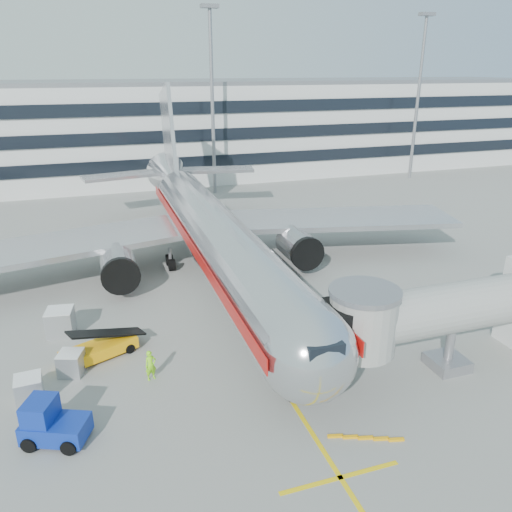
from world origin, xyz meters
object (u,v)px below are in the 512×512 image
object	(u,v)px
cargo_container_front	(29,389)
ramp_worker	(151,365)
cargo_container_right	(61,322)
baggage_tug	(51,424)
cargo_container_left	(71,363)
belt_loader	(99,348)
main_jet	(208,228)

from	to	relation	value
cargo_container_front	ramp_worker	xyz separation A→B (m)	(6.72, -0.02, 0.19)
cargo_container_front	cargo_container_right	bearing A→B (deg)	79.18
baggage_tug	cargo_container_front	xyz separation A→B (m)	(-1.36, 3.80, -0.25)
baggage_tug	ramp_worker	distance (m)	6.56
baggage_tug	cargo_container_left	distance (m)	5.96
belt_loader	ramp_worker	bearing A→B (deg)	-50.48
belt_loader	cargo_container_left	bearing A→B (deg)	-141.25
belt_loader	cargo_container_front	world-z (taller)	belt_loader
belt_loader	ramp_worker	world-z (taller)	belt_loader
main_jet	cargo_container_front	xyz separation A→B (m)	(-13.93, -15.16, -3.47)
baggage_tug	ramp_worker	world-z (taller)	baggage_tug
ramp_worker	cargo_container_left	bearing A→B (deg)	138.06
belt_loader	cargo_container_front	distance (m)	5.18
cargo_container_left	cargo_container_front	world-z (taller)	cargo_container_front
belt_loader	cargo_container_front	size ratio (longest dim) A/B	3.26
belt_loader	cargo_container_left	size ratio (longest dim) A/B	2.87
baggage_tug	belt_loader	bearing A→B (deg)	70.92
belt_loader	cargo_container_right	size ratio (longest dim) A/B	2.49
cargo_container_right	cargo_container_left	bearing A→B (deg)	-81.98
main_jet	baggage_tug	size ratio (longest dim) A/B	14.26
belt_loader	ramp_worker	size ratio (longest dim) A/B	2.63
cargo_container_left	cargo_container_front	bearing A→B (deg)	-136.16
cargo_container_right	ramp_worker	size ratio (longest dim) A/B	1.06
cargo_container_front	cargo_container_left	bearing A→B (deg)	43.84
baggage_tug	cargo_container_right	xyz separation A→B (m)	(0.07, 11.27, -0.07)
belt_loader	cargo_container_right	xyz separation A→B (m)	(-2.43, 4.02, 0.27)
main_jet	baggage_tug	distance (m)	22.97
main_jet	belt_loader	distance (m)	15.85
belt_loader	baggage_tug	distance (m)	7.67
main_jet	cargo_container_left	xyz separation A→B (m)	(-11.75, -13.06, -3.50)
main_jet	baggage_tug	world-z (taller)	main_jet
belt_loader	baggage_tug	world-z (taller)	belt_loader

